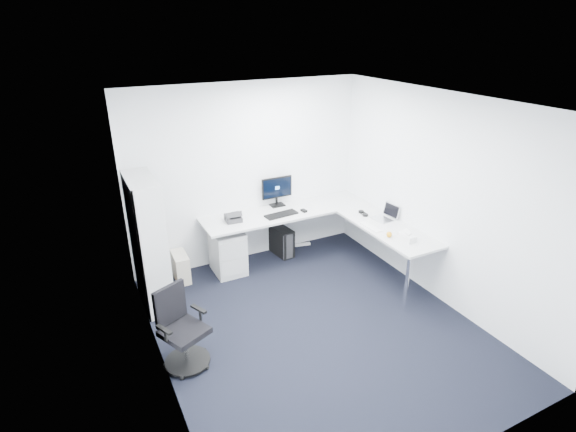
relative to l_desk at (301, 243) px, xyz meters
name	(u,v)px	position (x,y,z in m)	size (l,w,h in m)	color
ground	(316,327)	(-0.55, -1.40, -0.40)	(4.20, 4.20, 0.00)	black
ceiling	(323,103)	(-0.55, -1.40, 2.30)	(4.20, 4.20, 0.00)	white
wall_back	(247,174)	(-0.55, 0.70, 0.95)	(3.60, 0.02, 2.70)	white
wall_front	(466,336)	(-0.55, -3.50, 0.95)	(3.60, 0.02, 2.70)	white
wall_left	(154,263)	(-2.35, -1.40, 0.95)	(0.02, 4.20, 2.70)	white
wall_right	(441,200)	(1.25, -1.40, 0.95)	(0.02, 4.20, 2.70)	white
l_desk	(301,243)	(0.00, 0.00, 0.00)	(2.75, 1.54, 0.80)	#BDBFBF
drawer_pedestal	(228,251)	(-1.04, 0.36, -0.07)	(0.43, 0.54, 0.66)	#BDBFBF
bookshelf	(149,243)	(-2.17, 0.05, 0.47)	(0.34, 0.87, 1.74)	#BBBDBD
task_chair	(184,330)	(-2.12, -1.32, 0.06)	(0.51, 0.51, 0.91)	black
black_pc_tower	(281,241)	(-0.09, 0.50, -0.17)	(0.21, 0.47, 0.46)	black
beige_pc_tower	(181,267)	(-1.73, 0.45, -0.20)	(0.19, 0.43, 0.41)	#BAB39E
power_strip	(301,245)	(0.33, 0.61, -0.38)	(0.32, 0.06, 0.04)	silver
monitor	(277,191)	(-0.10, 0.60, 0.64)	(0.50, 0.16, 0.48)	black
black_keyboard	(281,215)	(-0.22, 0.23, 0.41)	(0.50, 0.18, 0.02)	black
mouse	(304,211)	(0.15, 0.20, 0.42)	(0.06, 0.10, 0.03)	black
desk_phone	(233,216)	(-0.92, 0.36, 0.48)	(0.22, 0.22, 0.15)	#2C2C2F
laptop	(382,213)	(1.01, -0.58, 0.51)	(0.30, 0.29, 0.21)	silver
white_keyboard	(371,227)	(0.71, -0.72, 0.41)	(0.11, 0.38, 0.01)	silver
headphones	(363,213)	(0.89, -0.29, 0.43)	(0.12, 0.19, 0.05)	black
orange_fruit	(389,234)	(0.74, -1.08, 0.44)	(0.08, 0.08, 0.08)	orange
tissue_box	(407,237)	(0.89, -1.25, 0.44)	(0.13, 0.24, 0.08)	silver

